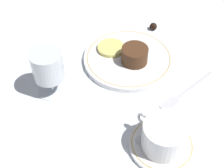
{
  "coord_description": "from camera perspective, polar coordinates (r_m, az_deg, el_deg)",
  "views": [
    {
      "loc": [
        -0.41,
        0.46,
        0.57
      ],
      "look_at": [
        -0.06,
        0.11,
        0.04
      ],
      "focal_mm": 50.0,
      "sensor_mm": 36.0,
      "label": 1
    }
  ],
  "objects": [
    {
      "name": "saucer",
      "position": [
        0.68,
        9.06,
        -10.82
      ],
      "size": [
        0.14,
        0.14,
        0.01
      ],
      "color": "white",
      "rests_on": "ground_plane"
    },
    {
      "name": "chocolate_truffle",
      "position": [
        0.95,
        7.56,
        10.39
      ],
      "size": [
        0.02,
        0.02,
        0.02
      ],
      "color": "black",
      "rests_on": "ground_plane"
    },
    {
      "name": "wine_glass",
      "position": [
        0.73,
        -11.63,
        2.89
      ],
      "size": [
        0.07,
        0.07,
        0.12
      ],
      "color": "silver",
      "rests_on": "ground_plane"
    },
    {
      "name": "fork",
      "position": [
        0.78,
        12.76,
        -1.74
      ],
      "size": [
        0.03,
        0.19,
        0.01
      ],
      "color": "silver",
      "rests_on": "ground_plane"
    },
    {
      "name": "dessert_cake",
      "position": [
        0.81,
        4.16,
        5.31
      ],
      "size": [
        0.07,
        0.07,
        0.04
      ],
      "color": "#4C2D19",
      "rests_on": "dinner_plate"
    },
    {
      "name": "coffee_cup",
      "position": [
        0.64,
        9.46,
        -9.29
      ],
      "size": [
        0.12,
        0.09,
        0.07
      ],
      "color": "white",
      "rests_on": "saucer"
    },
    {
      "name": "spoon",
      "position": [
        0.68,
        6.75,
        -8.55
      ],
      "size": [
        0.02,
        0.11,
        0.0
      ],
      "color": "silver",
      "rests_on": "saucer"
    },
    {
      "name": "dinner_plate",
      "position": [
        0.84,
        2.85,
        4.84
      ],
      "size": [
        0.24,
        0.24,
        0.01
      ],
      "color": "white",
      "rests_on": "ground_plane"
    },
    {
      "name": "ground_plane",
      "position": [
        0.84,
        2.41,
        3.92
      ],
      "size": [
        3.0,
        3.0,
        0.0
      ],
      "primitive_type": "plane",
      "color": "white"
    },
    {
      "name": "pineapple_slice",
      "position": [
        0.86,
        -0.11,
        6.66
      ],
      "size": [
        0.07,
        0.07,
        0.01
      ],
      "color": "#EFE075",
      "rests_on": "dinner_plate"
    }
  ]
}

